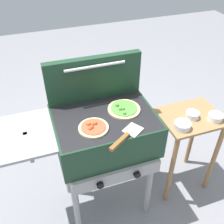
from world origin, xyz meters
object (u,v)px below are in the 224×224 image
(topping_bowl_near, at_px, (215,117))
(topping_bowl_middle, at_px, (182,126))
(pizza_pepperoni, at_px, (93,127))
(topping_bowl_far, at_px, (192,115))
(grill, at_px, (103,134))
(pizza_veggie, at_px, (124,109))
(spatula, at_px, (125,137))
(prep_table, at_px, (186,136))

(topping_bowl_near, distance_m, topping_bowl_middle, 0.27)
(pizza_pepperoni, distance_m, topping_bowl_far, 0.77)
(grill, xyz_separation_m, topping_bowl_far, (0.67, -0.01, -0.01))
(pizza_veggie, relative_size, pizza_pepperoni, 1.17)
(pizza_pepperoni, xyz_separation_m, topping_bowl_near, (0.89, -0.00, -0.16))
(pizza_veggie, distance_m, topping_bowl_near, 0.69)
(spatula, distance_m, prep_table, 0.75)
(pizza_pepperoni, bearing_deg, pizza_veggie, 24.92)
(spatula, distance_m, topping_bowl_far, 0.65)
(topping_bowl_near, relative_size, topping_bowl_middle, 0.92)
(pizza_pepperoni, distance_m, spatula, 0.20)
(topping_bowl_middle, bearing_deg, topping_bowl_near, 0.45)
(grill, xyz_separation_m, pizza_pepperoni, (-0.08, -0.08, 0.15))
(prep_table, distance_m, topping_bowl_far, 0.23)
(prep_table, xyz_separation_m, topping_bowl_middle, (-0.13, -0.09, 0.23))
(prep_table, bearing_deg, grill, -179.63)
(grill, xyz_separation_m, pizza_veggie, (0.15, 0.02, 0.15))
(pizza_pepperoni, relative_size, topping_bowl_near, 1.71)
(topping_bowl_far, height_order, topping_bowl_middle, same)
(grill, distance_m, topping_bowl_middle, 0.55)
(pizza_veggie, bearing_deg, pizza_pepperoni, -155.08)
(grill, height_order, pizza_veggie, pizza_veggie)
(pizza_veggie, distance_m, pizza_pepperoni, 0.26)
(grill, height_order, pizza_pepperoni, pizza_pepperoni)
(pizza_veggie, xyz_separation_m, spatula, (-0.08, -0.24, -0.00))
(topping_bowl_near, bearing_deg, pizza_veggie, 170.53)
(grill, relative_size, topping_bowl_middle, 8.50)
(topping_bowl_far, bearing_deg, pizza_pepperoni, -174.46)
(topping_bowl_near, bearing_deg, pizza_pepperoni, 179.89)
(pizza_veggie, xyz_separation_m, topping_bowl_near, (0.66, -0.11, -0.16))
(pizza_veggie, distance_m, spatula, 0.25)
(topping_bowl_middle, bearing_deg, grill, 170.69)
(pizza_pepperoni, xyz_separation_m, spatula, (0.15, -0.13, -0.00))
(grill, xyz_separation_m, topping_bowl_middle, (0.54, -0.09, -0.01))
(pizza_veggie, height_order, topping_bowl_middle, pizza_veggie)
(spatula, xyz_separation_m, topping_bowl_far, (0.60, 0.21, -0.16))
(pizza_pepperoni, relative_size, topping_bowl_middle, 1.58)
(pizza_pepperoni, relative_size, spatula, 0.72)
(grill, bearing_deg, pizza_veggie, 8.85)
(topping_bowl_middle, bearing_deg, topping_bowl_far, 31.05)
(spatula, relative_size, topping_bowl_near, 2.39)
(grill, bearing_deg, prep_table, 0.37)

